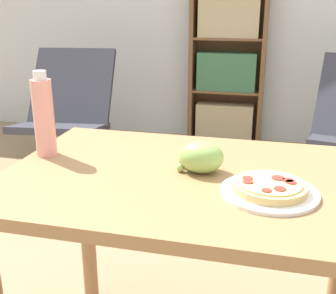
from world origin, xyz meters
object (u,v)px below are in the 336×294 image
at_px(pizza_on_plate, 269,189).
at_px(bookshelf, 227,69).
at_px(lounge_chair_near, 68,133).
at_px(grape_bunch, 201,157).
at_px(drink_bottle, 44,116).

distance_m(pizza_on_plate, bookshelf, 2.74).
bearing_deg(lounge_chair_near, pizza_on_plate, -57.59).
xyz_separation_m(pizza_on_plate, grape_bunch, (-0.20, 0.11, 0.03)).
height_order(drink_bottle, bookshelf, bookshelf).
xyz_separation_m(grape_bunch, bookshelf, (-0.20, 2.60, -0.13)).
bearing_deg(lounge_chair_near, bookshelf, 33.67).
distance_m(pizza_on_plate, grape_bunch, 0.22).
bearing_deg(grape_bunch, pizza_on_plate, -28.61).
relative_size(drink_bottle, bookshelf, 0.19).
height_order(pizza_on_plate, grape_bunch, grape_bunch).
xyz_separation_m(drink_bottle, bookshelf, (0.31, 2.57, -0.21)).
distance_m(drink_bottle, lounge_chair_near, 1.90).
bearing_deg(lounge_chair_near, drink_bottle, -72.08).
height_order(pizza_on_plate, bookshelf, bookshelf).
height_order(grape_bunch, drink_bottle, drink_bottle).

